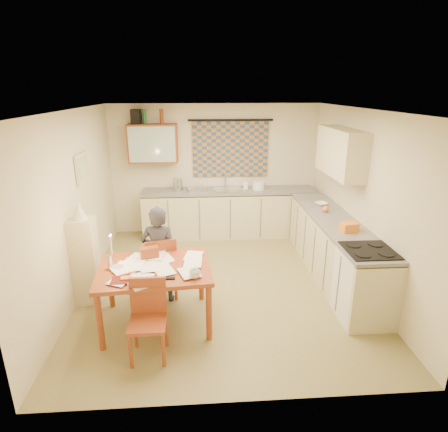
{
  "coord_description": "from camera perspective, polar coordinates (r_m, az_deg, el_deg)",
  "views": [
    {
      "loc": [
        -0.32,
        -4.96,
        2.76
      ],
      "look_at": [
        0.04,
        0.2,
        0.99
      ],
      "focal_mm": 30.0,
      "sensor_mm": 36.0,
      "label": 1
    }
  ],
  "objects": [
    {
      "name": "floor",
      "position": [
        5.69,
        -0.23,
        -10.25
      ],
      "size": [
        4.0,
        4.5,
        0.02
      ],
      "primitive_type": "cube",
      "color": "olive",
      "rests_on": "ground"
    },
    {
      "name": "ceiling",
      "position": [
        4.98,
        -0.26,
        15.99
      ],
      "size": [
        4.0,
        4.5,
        0.02
      ],
      "primitive_type": "cube",
      "color": "white",
      "rests_on": "floor"
    },
    {
      "name": "wall_back",
      "position": [
        7.39,
        -1.4,
        7.07
      ],
      "size": [
        4.0,
        0.02,
        2.5
      ],
      "primitive_type": "cube",
      "color": "beige",
      "rests_on": "floor"
    },
    {
      "name": "wall_front",
      "position": [
        3.11,
        2.52,
        -10.18
      ],
      "size": [
        4.0,
        0.02,
        2.5
      ],
      "primitive_type": "cube",
      "color": "beige",
      "rests_on": "floor"
    },
    {
      "name": "wall_left",
      "position": [
        5.46,
        -21.82,
        1.41
      ],
      "size": [
        0.02,
        4.5,
        2.5
      ],
      "primitive_type": "cube",
      "color": "beige",
      "rests_on": "floor"
    },
    {
      "name": "wall_right",
      "position": [
        5.69,
        20.42,
        2.26
      ],
      "size": [
        0.02,
        4.5,
        2.5
      ],
      "primitive_type": "cube",
      "color": "beige",
      "rests_on": "floor"
    },
    {
      "name": "window_blind",
      "position": [
        7.29,
        0.98,
        10.11
      ],
      "size": [
        1.45,
        0.03,
        1.05
      ],
      "primitive_type": "cube",
      "color": "navy",
      "rests_on": "wall_back"
    },
    {
      "name": "curtain_rod",
      "position": [
        7.21,
        1.02,
        14.41
      ],
      "size": [
        1.6,
        0.04,
        0.04
      ],
      "primitive_type": "cylinder",
      "rotation": [
        0.0,
        1.57,
        0.0
      ],
      "color": "black",
      "rests_on": "wall_back"
    },
    {
      "name": "wall_cabinet",
      "position": [
        7.16,
        -10.77,
        10.84
      ],
      "size": [
        0.9,
        0.34,
        0.7
      ],
      "primitive_type": "cube",
      "color": "#682D0F",
      "rests_on": "wall_back"
    },
    {
      "name": "wall_cabinet_glass",
      "position": [
        6.99,
        -10.93,
        10.64
      ],
      "size": [
        0.84,
        0.02,
        0.64
      ],
      "primitive_type": "cube",
      "color": "#99B2A5",
      "rests_on": "wall_back"
    },
    {
      "name": "upper_cabinet_right",
      "position": [
        5.99,
        17.38,
        9.28
      ],
      "size": [
        0.34,
        1.3,
        0.7
      ],
      "primitive_type": "cube",
      "color": "#C4B885",
      "rests_on": "wall_right"
    },
    {
      "name": "framed_print",
      "position": [
        5.71,
        -20.83,
        6.94
      ],
      "size": [
        0.04,
        0.5,
        0.4
      ],
      "primitive_type": "cube",
      "color": "beige",
      "rests_on": "wall_left"
    },
    {
      "name": "print_canvas",
      "position": [
        5.7,
        -20.58,
        6.96
      ],
      "size": [
        0.01,
        0.42,
        0.32
      ],
      "primitive_type": "cube",
      "color": "beige",
      "rests_on": "wall_left"
    },
    {
      "name": "counter_back",
      "position": [
        7.31,
        0.76,
        0.46
      ],
      "size": [
        3.3,
        0.62,
        0.92
      ],
      "color": "#C4B885",
      "rests_on": "floor"
    },
    {
      "name": "counter_right",
      "position": [
        5.94,
        16.35,
        -4.82
      ],
      "size": [
        0.62,
        2.95,
        0.92
      ],
      "color": "#C4B885",
      "rests_on": "floor"
    },
    {
      "name": "stove",
      "position": [
        5.01,
        20.67,
        -9.72
      ],
      "size": [
        0.6,
        0.6,
        0.93
      ],
      "color": "white",
      "rests_on": "floor"
    },
    {
      "name": "sink",
      "position": [
        7.19,
        0.68,
        3.7
      ],
      "size": [
        0.62,
        0.54,
        0.1
      ],
      "primitive_type": "cube",
      "rotation": [
        0.0,
        0.0,
        0.18
      ],
      "color": "silver",
      "rests_on": "counter_back"
    },
    {
      "name": "tap",
      "position": [
        7.31,
        0.22,
        5.43
      ],
      "size": [
        0.04,
        0.04,
        0.28
      ],
      "primitive_type": "cylinder",
      "rotation": [
        0.0,
        0.0,
        0.28
      ],
      "color": "silver",
      "rests_on": "counter_back"
    },
    {
      "name": "dish_rack",
      "position": [
        7.15,
        -4.24,
        4.14
      ],
      "size": [
        0.39,
        0.35,
        0.06
      ],
      "primitive_type": "cube",
      "rotation": [
        0.0,
        0.0,
        0.17
      ],
      "color": "silver",
      "rests_on": "counter_back"
    },
    {
      "name": "kettle",
      "position": [
        7.13,
        -7.03,
        4.78
      ],
      "size": [
        0.23,
        0.23,
        0.24
      ],
      "primitive_type": "cylinder",
      "rotation": [
        0.0,
        0.0,
        -0.33
      ],
      "color": "silver",
      "rests_on": "counter_back"
    },
    {
      "name": "mixing_bowl",
      "position": [
        7.22,
        5.28,
        4.69
      ],
      "size": [
        0.3,
        0.3,
        0.16
      ],
      "primitive_type": "cylinder",
      "rotation": [
        0.0,
        0.0,
        0.32
      ],
      "color": "white",
      "rests_on": "counter_back"
    },
    {
      "name": "soap_bottle",
      "position": [
        7.23,
        3.31,
        4.88
      ],
      "size": [
        0.11,
        0.11,
        0.19
      ],
      "primitive_type": "imported",
      "rotation": [
        0.0,
        0.0,
        -0.14
      ],
      "color": "white",
      "rests_on": "counter_back"
    },
    {
      "name": "bowl",
      "position": [
        6.41,
        14.59,
        1.8
      ],
      "size": [
        0.34,
        0.34,
        0.05
      ],
      "primitive_type": "imported",
      "rotation": [
        0.0,
        0.0,
        0.42
      ],
      "color": "white",
      "rests_on": "counter_right"
    },
    {
      "name": "orange_bag",
      "position": [
        5.35,
        18.52,
        -1.6
      ],
      "size": [
        0.24,
        0.19,
        0.12
      ],
      "primitive_type": "cube",
      "rotation": [
        0.0,
        0.0,
        0.16
      ],
      "color": "orange",
      "rests_on": "counter_right"
    },
    {
      "name": "fruit_orange",
      "position": [
        6.07,
        15.2,
        1.02
      ],
      "size": [
        0.1,
        0.1,
        0.1
      ],
      "primitive_type": "sphere",
      "color": "orange",
      "rests_on": "counter_right"
    },
    {
      "name": "speaker",
      "position": [
        7.14,
        -13.23,
        14.54
      ],
      "size": [
        0.18,
        0.22,
        0.26
      ],
      "primitive_type": "cube",
      "rotation": [
        0.0,
        0.0,
        -0.12
      ],
      "color": "black",
      "rests_on": "wall_cabinet"
    },
    {
      "name": "bottle_green",
      "position": [
        7.12,
        -12.02,
        14.61
      ],
      "size": [
        0.08,
        0.08,
        0.26
      ],
      "primitive_type": "cylinder",
      "rotation": [
        0.0,
        0.0,
        -0.19
      ],
      "color": "#195926",
      "rests_on": "wall_cabinet"
    },
    {
      "name": "bottle_brown",
      "position": [
        7.09,
        -9.5,
        14.74
      ],
      "size": [
        0.08,
        0.08,
        0.26
      ],
      "primitive_type": "cylinder",
      "rotation": [
        0.0,
        0.0,
        0.09
      ],
      "color": "#682D0F",
      "rests_on": "wall_cabinet"
    },
    {
      "name": "dining_table",
      "position": [
        4.73,
        -10.33,
        -11.72
      ],
      "size": [
        1.4,
        1.11,
        0.75
      ],
      "rotation": [
        0.0,
        0.0,
        0.09
      ],
      "color": "maroon",
      "rests_on": "floor"
    },
    {
      "name": "chair_far",
      "position": [
        5.29,
        -9.66,
        -9.37
      ],
      "size": [
        0.51,
        0.51,
        0.91
      ],
      "rotation": [
        0.0,
        0.0,
        3.43
      ],
      "color": "maroon",
      "rests_on": "floor"
    },
    {
      "name": "chair_near",
      "position": [
        4.27,
        -11.39,
        -17.26
      ],
      "size": [
        0.39,
        0.39,
        0.86
      ],
      "rotation": [
        0.0,
        0.0,
        0.0
      ],
      "color": "maroon",
      "rests_on": "floor"
    },
    {
      "name": "person",
      "position": [
        5.07,
        -9.8,
        -5.81
      ],
      "size": [
        0.57,
        0.45,
        1.34
      ],
      "primitive_type": "imported",
      "rotation": [
        0.0,
        0.0,
        3.0
      ],
      "color": "black",
      "rests_on": "floor"
    },
    {
      "name": "shelf_stand",
      "position": [
        5.31,
        -20.34,
        -6.49
      ],
      "size": [
        0.32,
        0.3,
        1.19
      ],
      "primitive_type": "cube",
      "color": "#C4B885",
      "rests_on": "floor"
    },
    {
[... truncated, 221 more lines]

